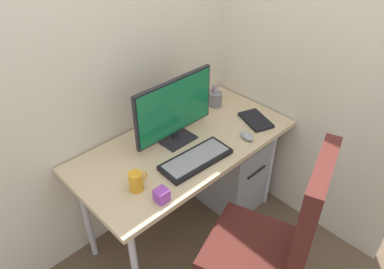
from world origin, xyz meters
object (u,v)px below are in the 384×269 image
object	(u,v)px
pen_holder	(215,99)
office_chair	(275,242)
keyboard	(196,159)
coffee_mug	(136,181)
notebook	(256,120)
mouse	(247,136)
monitor	(175,109)
filing_cabinet	(229,168)
desk_clamp_accessory	(162,195)

from	to	relation	value
pen_holder	office_chair	bearing A→B (deg)	-120.04
keyboard	coffee_mug	distance (m)	0.37
office_chair	notebook	size ratio (longest dim) A/B	5.01
keyboard	coffee_mug	size ratio (longest dim) A/B	3.96
office_chair	mouse	bearing A→B (deg)	53.06
office_chair	mouse	world-z (taller)	office_chair
office_chair	monitor	world-z (taller)	monitor
filing_cabinet	notebook	size ratio (longest dim) A/B	2.57
office_chair	desk_clamp_accessory	xyz separation A→B (m)	(-0.32, 0.47, 0.20)
notebook	mouse	bearing A→B (deg)	-137.44
mouse	desk_clamp_accessory	size ratio (longest dim) A/B	1.64
coffee_mug	notebook	bearing A→B (deg)	-2.10
keyboard	desk_clamp_accessory	xyz separation A→B (m)	(-0.33, -0.09, 0.02)
keyboard	notebook	xyz separation A→B (m)	(0.55, 0.02, -0.00)
office_chair	mouse	xyz separation A→B (m)	(0.38, 0.51, 0.19)
keyboard	pen_holder	xyz separation A→B (m)	(0.51, 0.33, 0.04)
filing_cabinet	notebook	world-z (taller)	notebook
office_chair	desk_clamp_accessory	world-z (taller)	office_chair
coffee_mug	monitor	bearing A→B (deg)	23.38
coffee_mug	desk_clamp_accessory	xyz separation A→B (m)	(0.04, -0.15, -0.02)
pen_holder	mouse	bearing A→B (deg)	-109.51
notebook	coffee_mug	xyz separation A→B (m)	(-0.92, 0.03, 0.04)
filing_cabinet	coffee_mug	size ratio (longest dim) A/B	5.34
coffee_mug	desk_clamp_accessory	bearing A→B (deg)	-73.94
monitor	coffee_mug	xyz separation A→B (m)	(-0.43, -0.18, -0.15)
filing_cabinet	coffee_mug	xyz separation A→B (m)	(-0.85, -0.10, 0.50)
office_chair	keyboard	bearing A→B (deg)	89.06
office_chair	monitor	xyz separation A→B (m)	(0.07, 0.80, 0.38)
office_chair	coffee_mug	size ratio (longest dim) A/B	10.42
filing_cabinet	keyboard	bearing A→B (deg)	-162.98
filing_cabinet	pen_holder	distance (m)	0.53
office_chair	monitor	size ratio (longest dim) A/B	2.04
pen_holder	desk_clamp_accessory	world-z (taller)	pen_holder
mouse	filing_cabinet	bearing A→B (deg)	73.64
filing_cabinet	pen_holder	world-z (taller)	pen_holder
filing_cabinet	desk_clamp_accessory	size ratio (longest dim) A/B	8.68
filing_cabinet	pen_holder	bearing A→B (deg)	82.74
pen_holder	coffee_mug	bearing A→B (deg)	-162.22
office_chair	coffee_mug	distance (m)	0.75
office_chair	filing_cabinet	size ratio (longest dim) A/B	1.95
keyboard	monitor	bearing A→B (deg)	76.08
filing_cabinet	keyboard	xyz separation A→B (m)	(-0.49, -0.15, 0.46)
filing_cabinet	keyboard	distance (m)	0.68
filing_cabinet	keyboard	size ratio (longest dim) A/B	1.35
pen_holder	desk_clamp_accessory	xyz separation A→B (m)	(-0.84, -0.43, -0.02)
mouse	pen_holder	bearing A→B (deg)	83.20
coffee_mug	mouse	bearing A→B (deg)	-8.49
coffee_mug	desk_clamp_accessory	distance (m)	0.15
office_chair	coffee_mug	world-z (taller)	office_chair
keyboard	mouse	size ratio (longest dim) A/B	3.93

